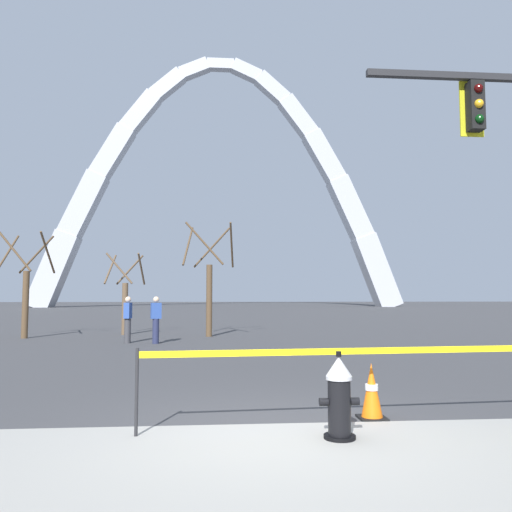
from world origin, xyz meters
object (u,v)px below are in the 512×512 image
Objects in this scene: pedestrian_walking_left at (128,319)px; pedestrian_standing_center at (156,319)px; fire_hydrant at (339,397)px; monument_arch at (220,194)px; traffic_cone_by_hydrant at (372,391)px.

pedestrian_walking_left and pedestrian_standing_center have the same top height.
monument_arch reaches higher than fire_hydrant.
pedestrian_standing_center is (-2.66, -53.86, -15.21)m from monument_arch.
pedestrian_walking_left is (-3.65, -53.57, -15.21)m from monument_arch.
traffic_cone_by_hydrant is 12.24m from pedestrian_walking_left.
monument_arch is (-0.74, 65.61, 15.56)m from fire_hydrant.
pedestrian_walking_left is (-4.39, 12.03, 0.35)m from fire_hydrant.
traffic_cone_by_hydrant is (0.66, 0.90, -0.11)m from fire_hydrant.
pedestrian_walking_left is at bearing -93.90° from monument_arch.
fire_hydrant is 12.81m from pedestrian_walking_left.
monument_arch reaches higher than pedestrian_walking_left.
pedestrian_walking_left is 1.03m from pedestrian_standing_center.
fire_hydrant is 0.62× the size of pedestrian_standing_center.
monument_arch is 55.81m from pedestrian_walking_left.
fire_hydrant reaches higher than traffic_cone_by_hydrant.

